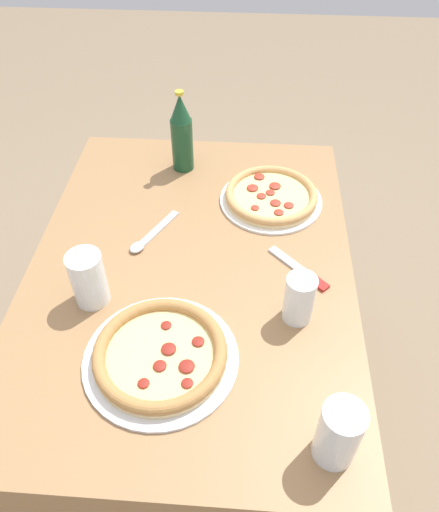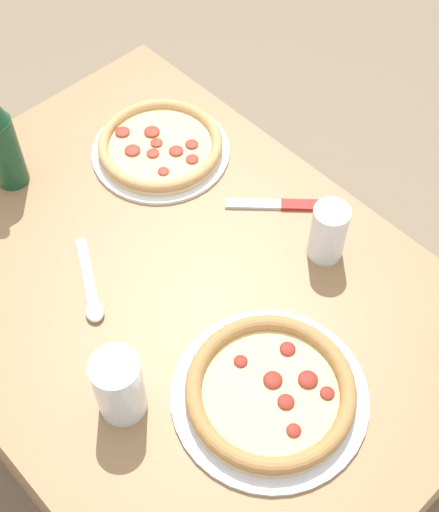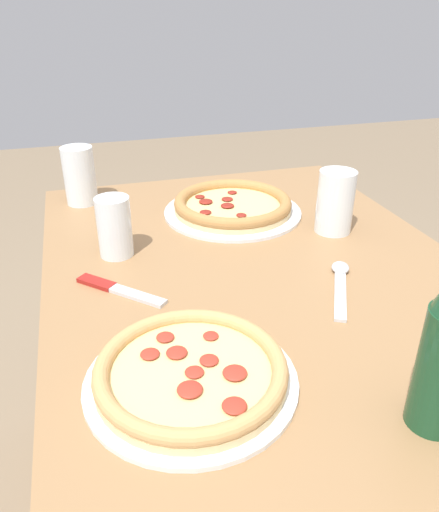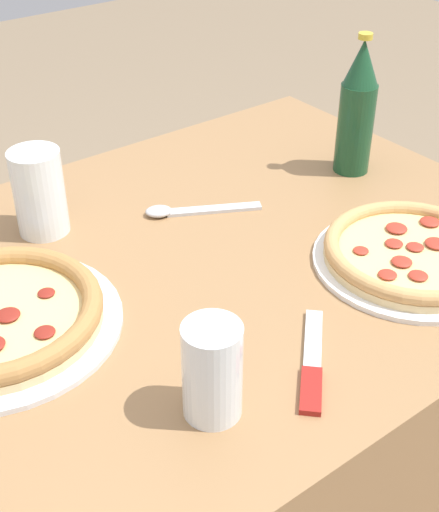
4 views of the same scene
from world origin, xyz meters
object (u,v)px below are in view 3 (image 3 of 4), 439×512
glass_mango_juice (80,177)px  pizza_veggie (233,206)px  knife (117,289)px  pizza_margherita (191,373)px  glass_iced_tea (335,204)px  glass_lemonade (115,230)px  spoon (340,280)px

glass_mango_juice → pizza_veggie: bearing=63.2°
knife → pizza_margherita: bearing=15.1°
knife → glass_mango_juice: bearing=-175.2°
glass_iced_tea → pizza_margherita: bearing=-46.7°
pizza_veggie → glass_lemonade: bearing=-64.6°
glass_mango_juice → glass_iced_tea: size_ratio=1.03×
glass_mango_juice → glass_lemonade: bearing=9.8°
pizza_veggie → knife: bearing=-47.5°
glass_lemonade → glass_mango_juice: glass_mango_juice is taller
pizza_veggie → glass_lemonade: size_ratio=2.68×
spoon → glass_iced_tea: bearing=156.2°
pizza_margherita → glass_mango_juice: glass_mango_juice is taller
knife → spoon: (0.08, 0.40, 0.00)m
glass_iced_tea → knife: size_ratio=0.93×
pizza_veggie → glass_lemonade: 0.32m
pizza_margherita → glass_mango_juice: size_ratio=2.04×
glass_lemonade → spoon: glass_lemonade is taller
pizza_veggie → glass_lemonade: glass_lemonade is taller
knife → spoon: 0.41m
glass_lemonade → glass_mango_juice: (-0.31, -0.05, 0.01)m
glass_iced_tea → glass_mango_juice: bearing=-122.0°
spoon → pizza_veggie: bearing=-165.7°
knife → spoon: bearing=78.0°
pizza_veggie → glass_mango_juice: glass_mango_juice is taller
spoon → pizza_margherita: bearing=-60.4°
glass_lemonade → pizza_margherita: bearing=7.9°
glass_mango_juice → spoon: glass_mango_juice is taller
glass_iced_tea → spoon: (0.21, -0.09, -0.06)m
pizza_margherita → knife: size_ratio=1.97×
pizza_veggie → spoon: (0.37, 0.09, -0.01)m
glass_lemonade → spoon: (0.23, 0.38, -0.05)m
glass_lemonade → knife: (0.14, -0.02, -0.05)m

